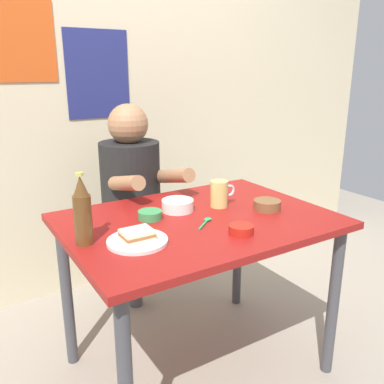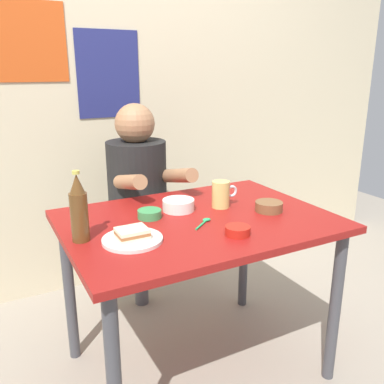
% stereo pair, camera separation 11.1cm
% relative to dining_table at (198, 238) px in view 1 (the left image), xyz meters
% --- Properties ---
extents(ground_plane, '(6.00, 6.00, 0.00)m').
position_rel_dining_table_xyz_m(ground_plane, '(0.00, 0.00, -0.65)').
color(ground_plane, gray).
extents(wall_back, '(4.40, 0.09, 2.60)m').
position_rel_dining_table_xyz_m(wall_back, '(-0.00, 1.05, 0.65)').
color(wall_back, beige).
rests_on(wall_back, ground).
extents(dining_table, '(1.10, 0.80, 0.74)m').
position_rel_dining_table_xyz_m(dining_table, '(0.00, 0.00, 0.00)').
color(dining_table, maroon).
rests_on(dining_table, ground).
extents(stool, '(0.34, 0.34, 0.45)m').
position_rel_dining_table_xyz_m(stool, '(-0.03, 0.63, -0.30)').
color(stool, '#4C4C51').
rests_on(stool, ground).
extents(person_seated, '(0.33, 0.56, 0.72)m').
position_rel_dining_table_xyz_m(person_seated, '(-0.03, 0.62, 0.12)').
color(person_seated, black).
rests_on(person_seated, stool).
extents(plate_orange, '(0.22, 0.22, 0.01)m').
position_rel_dining_table_xyz_m(plate_orange, '(-0.33, -0.10, 0.10)').
color(plate_orange, silver).
rests_on(plate_orange, dining_table).
extents(sandwich, '(0.11, 0.09, 0.04)m').
position_rel_dining_table_xyz_m(sandwich, '(-0.33, -0.10, 0.13)').
color(sandwich, beige).
rests_on(sandwich, plate_orange).
extents(beer_mug, '(0.13, 0.08, 0.12)m').
position_rel_dining_table_xyz_m(beer_mug, '(0.16, 0.07, 0.15)').
color(beer_mug, '#D1BC66').
rests_on(beer_mug, dining_table).
extents(beer_bottle, '(0.06, 0.06, 0.26)m').
position_rel_dining_table_xyz_m(beer_bottle, '(-0.49, -0.01, 0.21)').
color(beer_bottle, '#593819').
rests_on(beer_bottle, dining_table).
extents(sambal_bowl_red, '(0.10, 0.10, 0.03)m').
position_rel_dining_table_xyz_m(sambal_bowl_red, '(0.04, -0.23, 0.11)').
color(sambal_bowl_red, '#B21E14').
rests_on(sambal_bowl_red, dining_table).
extents(condiment_bowl_brown, '(0.12, 0.12, 0.04)m').
position_rel_dining_table_xyz_m(condiment_bowl_brown, '(0.32, -0.07, 0.12)').
color(condiment_bowl_brown, brown).
rests_on(condiment_bowl_brown, dining_table).
extents(dip_bowl_green, '(0.10, 0.10, 0.03)m').
position_rel_dining_table_xyz_m(dip_bowl_green, '(-0.18, 0.09, 0.11)').
color(dip_bowl_green, '#388C4C').
rests_on(dip_bowl_green, dining_table).
extents(rice_bowl_white, '(0.14, 0.14, 0.05)m').
position_rel_dining_table_xyz_m(rice_bowl_white, '(-0.03, 0.12, 0.12)').
color(rice_bowl_white, silver).
rests_on(rice_bowl_white, dining_table).
extents(spoon, '(0.11, 0.08, 0.01)m').
position_rel_dining_table_xyz_m(spoon, '(-0.00, -0.06, 0.10)').
color(spoon, '#26A559').
rests_on(spoon, dining_table).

